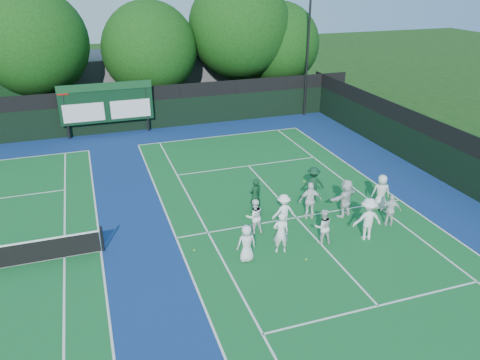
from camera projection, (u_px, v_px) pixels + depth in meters
name	position (u px, v px, depth m)	size (l,w,h in m)	color
ground	(306.00, 228.00, 20.17)	(120.00, 120.00, 0.00)	#15380F
court_apron	(164.00, 240.00, 19.28)	(34.00, 32.00, 0.01)	navy
near_court	(296.00, 218.00, 21.03)	(11.05, 23.85, 0.01)	#135D27
back_fence	(123.00, 112.00, 31.67)	(34.00, 0.08, 3.00)	black
divider_fence_right	(463.00, 165.00, 23.11)	(0.08, 32.00, 3.00)	black
scoreboard	(106.00, 103.00, 30.68)	(6.00, 0.21, 3.55)	black
clubhouse	(160.00, 76.00, 39.48)	(18.00, 6.00, 4.00)	#5C5C61
light_pole_right	(309.00, 29.00, 33.33)	(1.20, 0.30, 10.12)	black
tree_b	(37.00, 46.00, 31.62)	(7.23, 7.23, 9.30)	black
tree_c	(152.00, 51.00, 34.19)	(6.89, 6.89, 8.35)	black
tree_d	(241.00, 30.00, 35.69)	(7.76, 7.76, 10.07)	black
tree_e	(280.00, 46.00, 37.18)	(6.45, 6.45, 8.06)	black
tennis_ball_0	(306.00, 259.00, 17.96)	(0.07, 0.07, 0.07)	#D4ED1B
tennis_ball_1	(307.00, 196.00, 22.96)	(0.07, 0.07, 0.07)	#D4ED1B
tennis_ball_3	(194.00, 250.00, 18.55)	(0.07, 0.07, 0.07)	#D4ED1B
tennis_ball_4	(304.00, 181.00, 24.57)	(0.07, 0.07, 0.07)	#D4ED1B
player_front_0	(247.00, 243.00, 17.65)	(0.74, 0.48, 1.52)	white
player_front_1	(281.00, 233.00, 18.16)	(0.63, 0.41, 1.73)	white
player_front_2	(323.00, 227.00, 18.80)	(0.74, 0.58, 1.52)	white
player_front_3	(368.00, 219.00, 19.04)	(1.19, 0.68, 1.84)	white
player_front_4	(391.00, 210.00, 20.11)	(0.87, 0.36, 1.49)	silver
player_back_0	(254.00, 217.00, 19.51)	(0.77, 0.60, 1.57)	white
player_back_1	(283.00, 211.00, 19.91)	(1.02, 0.59, 1.58)	white
player_back_2	(310.00, 201.00, 20.66)	(1.03, 0.43, 1.75)	white
player_back_3	(346.00, 198.00, 20.87)	(1.65, 0.53, 1.78)	silver
player_back_4	(381.00, 192.00, 21.51)	(0.83, 0.54, 1.70)	silver
coach_left	(255.00, 196.00, 21.17)	(0.61, 0.40, 1.66)	#0E351B
coach_right	(313.00, 184.00, 22.36)	(1.09, 0.63, 1.69)	#0E361F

